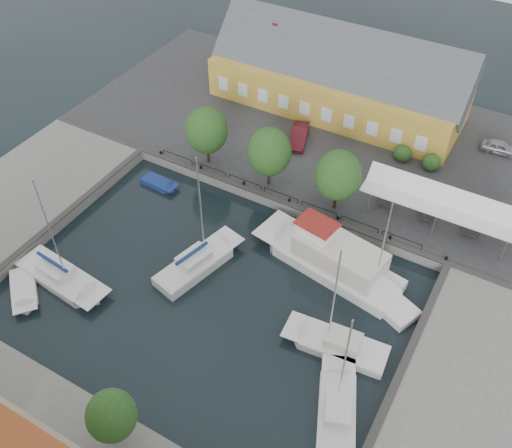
{
  "coord_description": "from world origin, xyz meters",
  "views": [
    {
      "loc": [
        18.14,
        -25.83,
        36.99
      ],
      "look_at": [
        0.0,
        6.0,
        1.5
      ],
      "focal_mm": 40.0,
      "sensor_mm": 36.0,
      "label": 1
    }
  ],
  "objects_px": {
    "east_boat_c": "(337,411)",
    "east_boat_b": "(338,346)",
    "warehouse": "(335,77)",
    "car_silver": "(500,147)",
    "trawler": "(332,260)",
    "car_red": "(299,136)",
    "center_sailboat": "(198,264)",
    "launch_nw": "(159,184)",
    "west_boat_d": "(61,278)",
    "tent_canopy": "(443,202)",
    "launch_sw": "(24,291)",
    "east_boat_a": "(380,296)"
  },
  "relations": [
    {
      "from": "car_red",
      "to": "east_boat_a",
      "type": "relative_size",
      "value": 0.45
    },
    {
      "from": "warehouse",
      "to": "car_silver",
      "type": "relative_size",
      "value": 7.31
    },
    {
      "from": "car_silver",
      "to": "center_sailboat",
      "type": "height_order",
      "value": "center_sailboat"
    },
    {
      "from": "car_silver",
      "to": "trawler",
      "type": "relative_size",
      "value": 0.28
    },
    {
      "from": "car_silver",
      "to": "launch_nw",
      "type": "relative_size",
      "value": 0.96
    },
    {
      "from": "launch_sw",
      "to": "east_boat_b",
      "type": "bearing_deg",
      "value": 17.54
    },
    {
      "from": "tent_canopy",
      "to": "center_sailboat",
      "type": "height_order",
      "value": "center_sailboat"
    },
    {
      "from": "warehouse",
      "to": "launch_sw",
      "type": "distance_m",
      "value": 39.37
    },
    {
      "from": "warehouse",
      "to": "trawler",
      "type": "bearing_deg",
      "value": -65.72
    },
    {
      "from": "east_boat_c",
      "to": "tent_canopy",
      "type": "bearing_deg",
      "value": 88.47
    },
    {
      "from": "tent_canopy",
      "to": "east_boat_c",
      "type": "xyz_separation_m",
      "value": [
        -0.56,
        -20.8,
        -3.42
      ]
    },
    {
      "from": "east_boat_a",
      "to": "west_boat_d",
      "type": "distance_m",
      "value": 26.67
    },
    {
      "from": "west_boat_d",
      "to": "tent_canopy",
      "type": "bearing_deg",
      "value": 39.62
    },
    {
      "from": "car_red",
      "to": "east_boat_b",
      "type": "height_order",
      "value": "east_boat_b"
    },
    {
      "from": "launch_nw",
      "to": "car_red",
      "type": "bearing_deg",
      "value": 52.46
    },
    {
      "from": "warehouse",
      "to": "car_silver",
      "type": "distance_m",
      "value": 19.23
    },
    {
      "from": "car_silver",
      "to": "east_boat_c",
      "type": "height_order",
      "value": "east_boat_c"
    },
    {
      "from": "car_silver",
      "to": "east_boat_a",
      "type": "distance_m",
      "value": 23.95
    },
    {
      "from": "trawler",
      "to": "east_boat_c",
      "type": "relative_size",
      "value": 1.38
    },
    {
      "from": "car_red",
      "to": "launch_nw",
      "type": "xyz_separation_m",
      "value": [
        -9.44,
        -12.29,
        -1.69
      ]
    },
    {
      "from": "tent_canopy",
      "to": "east_boat_b",
      "type": "distance_m",
      "value": 16.46
    },
    {
      "from": "trawler",
      "to": "launch_nw",
      "type": "height_order",
      "value": "trawler"
    },
    {
      "from": "center_sailboat",
      "to": "east_boat_b",
      "type": "bearing_deg",
      "value": -6.53
    },
    {
      "from": "trawler",
      "to": "east_boat_c",
      "type": "bearing_deg",
      "value": -64.15
    },
    {
      "from": "car_red",
      "to": "launch_sw",
      "type": "xyz_separation_m",
      "value": [
        -10.93,
        -28.94,
        -1.69
      ]
    },
    {
      "from": "center_sailboat",
      "to": "east_boat_c",
      "type": "relative_size",
      "value": 1.17
    },
    {
      "from": "east_boat_b",
      "to": "launch_nw",
      "type": "xyz_separation_m",
      "value": [
        -23.35,
        8.8,
        -0.17
      ]
    },
    {
      "from": "west_boat_d",
      "to": "launch_nw",
      "type": "bearing_deg",
      "value": 91.31
    },
    {
      "from": "trawler",
      "to": "east_boat_a",
      "type": "distance_m",
      "value": 5.01
    },
    {
      "from": "tent_canopy",
      "to": "east_boat_c",
      "type": "relative_size",
      "value": 1.36
    },
    {
      "from": "east_boat_c",
      "to": "launch_nw",
      "type": "bearing_deg",
      "value": 151.65
    },
    {
      "from": "warehouse",
      "to": "tent_canopy",
      "type": "relative_size",
      "value": 2.04
    },
    {
      "from": "tent_canopy",
      "to": "trawler",
      "type": "height_order",
      "value": "trawler"
    },
    {
      "from": "center_sailboat",
      "to": "east_boat_b",
      "type": "distance_m",
      "value": 13.92
    },
    {
      "from": "east_boat_b",
      "to": "west_boat_d",
      "type": "height_order",
      "value": "west_boat_d"
    },
    {
      "from": "car_red",
      "to": "east_boat_c",
      "type": "xyz_separation_m",
      "value": [
        15.99,
        -26.01,
        -1.52
      ]
    },
    {
      "from": "warehouse",
      "to": "east_boat_c",
      "type": "xyz_separation_m",
      "value": [
        16.04,
        -34.66,
        -4.17
      ]
    },
    {
      "from": "east_boat_c",
      "to": "west_boat_d",
      "type": "height_order",
      "value": "west_boat_d"
    },
    {
      "from": "warehouse",
      "to": "tent_canopy",
      "type": "xyz_separation_m",
      "value": [
        16.6,
        -13.86,
        -0.74
      ]
    },
    {
      "from": "center_sailboat",
      "to": "west_boat_d",
      "type": "bearing_deg",
      "value": -142.91
    },
    {
      "from": "tent_canopy",
      "to": "launch_sw",
      "type": "height_order",
      "value": "tent_canopy"
    },
    {
      "from": "east_boat_b",
      "to": "launch_sw",
      "type": "distance_m",
      "value": 26.05
    },
    {
      "from": "east_boat_c",
      "to": "car_red",
      "type": "bearing_deg",
      "value": 121.58
    },
    {
      "from": "car_red",
      "to": "east_boat_b",
      "type": "relative_size",
      "value": 0.43
    },
    {
      "from": "trawler",
      "to": "east_boat_b",
      "type": "relative_size",
      "value": 1.27
    },
    {
      "from": "trawler",
      "to": "launch_sw",
      "type": "height_order",
      "value": "trawler"
    },
    {
      "from": "car_red",
      "to": "east_boat_b",
      "type": "bearing_deg",
      "value": -74.69
    },
    {
      "from": "center_sailboat",
      "to": "car_silver",
      "type": "bearing_deg",
      "value": 56.09
    },
    {
      "from": "car_red",
      "to": "trawler",
      "type": "bearing_deg",
      "value": -72.0
    },
    {
      "from": "east_boat_c",
      "to": "east_boat_b",
      "type": "bearing_deg",
      "value": 112.96
    }
  ]
}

